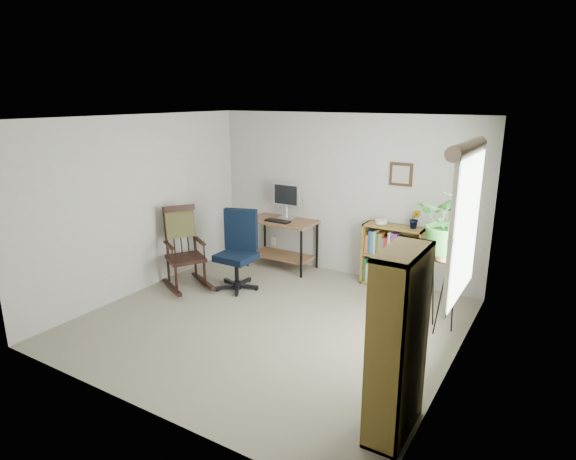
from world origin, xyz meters
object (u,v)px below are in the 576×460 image
Objects in this scene: rocking_chair at (185,248)px; tall_bookshelf at (398,344)px; low_bookshelf at (392,257)px; office_chair at (236,251)px; desk at (282,244)px.

tall_bookshelf is (3.55, -1.43, 0.19)m from rocking_chair.
office_chair is at bearing -146.56° from low_bookshelf.
office_chair is at bearing -93.79° from desk.
low_bookshelf is at bearing 109.80° from tall_bookshelf.
tall_bookshelf is (1.06, -2.95, 0.33)m from low_bookshelf.
tall_bookshelf reaches higher than rocking_chair.
rocking_chair is (-0.65, -0.31, 0.02)m from office_chair.
rocking_chair is at bearing 158.06° from tall_bookshelf.
tall_bookshelf is (2.82, -2.83, 0.39)m from desk.
rocking_chair is at bearing -117.46° from desk.
office_chair is at bearing 148.97° from tall_bookshelf.
tall_bookshelf is (2.89, -1.74, 0.21)m from office_chair.
office_chair is at bearing -33.40° from rocking_chair.
office_chair is (-0.07, -1.09, 0.18)m from desk.
low_bookshelf reaches higher than desk.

